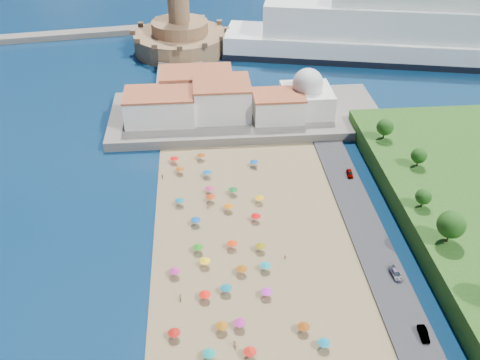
{
  "coord_description": "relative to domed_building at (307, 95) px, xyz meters",
  "views": [
    {
      "loc": [
        -5.56,
        -86.9,
        84.91
      ],
      "look_at": [
        4.0,
        25.0,
        8.0
      ],
      "focal_mm": 40.0,
      "sensor_mm": 36.0,
      "label": 1
    }
  ],
  "objects": [
    {
      "name": "ground",
      "position": [
        -30.0,
        -71.0,
        -8.97
      ],
      "size": [
        700.0,
        700.0,
        0.0
      ],
      "primitive_type": "plane",
      "color": "#071938",
      "rests_on": "ground"
    },
    {
      "name": "terrace",
      "position": [
        -20.0,
        2.0,
        -7.47
      ],
      "size": [
        90.0,
        36.0,
        3.0
      ],
      "primitive_type": "cube",
      "color": "#59544C",
      "rests_on": "ground"
    },
    {
      "name": "jetty",
      "position": [
        -42.0,
        37.0,
        -7.77
      ],
      "size": [
        18.0,
        70.0,
        2.4
      ],
      "primitive_type": "cube",
      "color": "#59544C",
      "rests_on": "ground"
    },
    {
      "name": "waterfront_buildings",
      "position": [
        -33.05,
        2.64,
        -1.1
      ],
      "size": [
        57.0,
        29.0,
        11.0
      ],
      "color": "silver",
      "rests_on": "terrace"
    },
    {
      "name": "domed_building",
      "position": [
        0.0,
        0.0,
        0.0
      ],
      "size": [
        16.0,
        16.0,
        15.0
      ],
      "color": "silver",
      "rests_on": "terrace"
    },
    {
      "name": "fortress",
      "position": [
        -42.0,
        67.0,
        -2.29
      ],
      "size": [
        40.0,
        40.0,
        32.4
      ],
      "color": "#98714C",
      "rests_on": "ground"
    },
    {
      "name": "cruise_ship",
      "position": [
        56.34,
        48.14,
        1.46
      ],
      "size": [
        162.42,
        58.71,
        35.22
      ],
      "color": "black",
      "rests_on": "ground"
    },
    {
      "name": "beach_parasols",
      "position": [
        -31.28,
        -81.25,
        -6.83
      ],
      "size": [
        33.28,
        115.66,
        2.2
      ],
      "color": "gray",
      "rests_on": "beach"
    },
    {
      "name": "beachgoers",
      "position": [
        -32.48,
        -76.15,
        -7.85
      ],
      "size": [
        32.48,
        101.93,
        1.88
      ],
      "color": "tan",
      "rests_on": "beach"
    },
    {
      "name": "parked_cars",
      "position": [
        6.0,
        -78.94,
        -7.59
      ],
      "size": [
        2.28,
        85.28,
        1.38
      ],
      "color": "gray",
      "rests_on": "promenade"
    }
  ]
}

